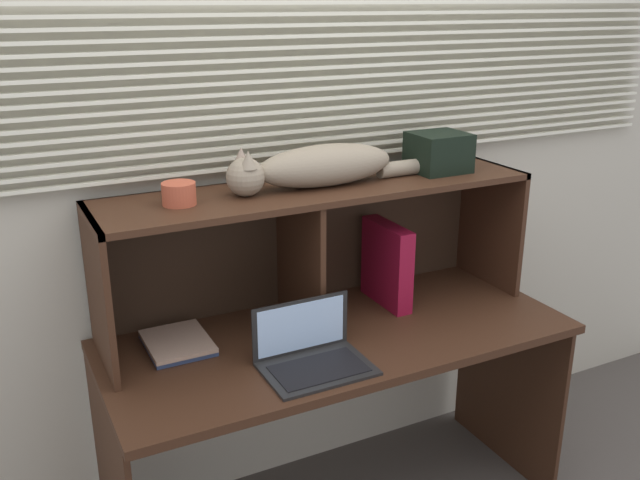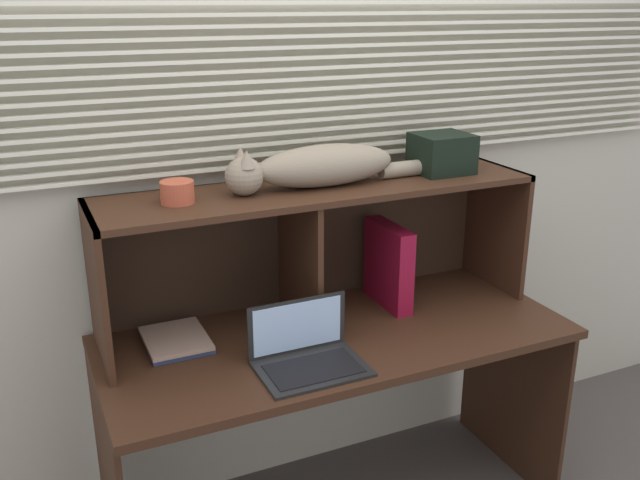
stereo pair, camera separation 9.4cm
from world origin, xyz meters
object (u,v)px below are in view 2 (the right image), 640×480
Objects in this scene: cat at (317,167)px; laptop at (307,354)px; book_stack at (176,340)px; storage_box at (442,153)px; binder_upright at (388,265)px; small_basket at (177,192)px.

cat reaches higher than laptop.
cat is 3.09× the size of book_stack.
laptop is 0.89m from storage_box.
storage_box reaches higher than binder_upright.
storage_box reaches higher than book_stack.
cat is 7.60× the size of small_basket.
small_basket reaches higher than binder_upright.
small_basket is 0.96m from storage_box.
book_stack is at bearing 179.85° from storage_box.
storage_box is (0.96, 0.00, 0.04)m from small_basket.
cat is 0.62m from laptop.
cat is at bearing 180.00° from storage_box.
binder_upright reaches higher than laptop.
binder_upright is at bearing 33.28° from laptop.
small_basket is (-0.76, 0.00, 0.36)m from binder_upright.
cat is at bearing -0.29° from book_stack.
laptop is at bearing -155.66° from storage_box.
small_basket is at bearing 180.00° from storage_box.
binder_upright is (0.46, 0.30, 0.12)m from laptop.
storage_box reaches higher than small_basket.
laptop is at bearing -44.63° from small_basket.
storage_box is (0.66, 0.30, 0.52)m from laptop.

